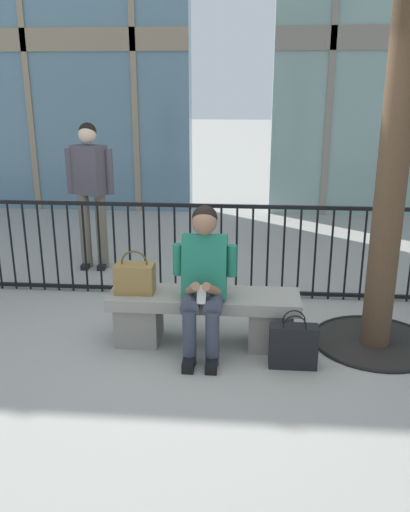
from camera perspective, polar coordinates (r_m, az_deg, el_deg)
ground_plane at (r=4.69m, az=-0.11°, el=-9.13°), size 60.00×60.00×0.00m
stone_bench at (r=4.58m, az=-0.11°, el=-6.10°), size 1.60×0.44×0.45m
seated_person_with_phone at (r=4.31m, az=-0.14°, el=-2.19°), size 0.52×0.66×1.21m
handbag_on_bench at (r=4.54m, az=-7.45°, el=-2.27°), size 0.32×0.19×0.37m
shopping_bag at (r=4.30m, az=9.34°, el=-9.34°), size 0.38×0.14×0.46m
bystander_at_railing at (r=6.42m, az=-12.04°, el=7.35°), size 0.55×0.36×1.71m
plaza_railing at (r=5.51m, az=0.89°, el=0.63°), size 9.08×0.04×0.98m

